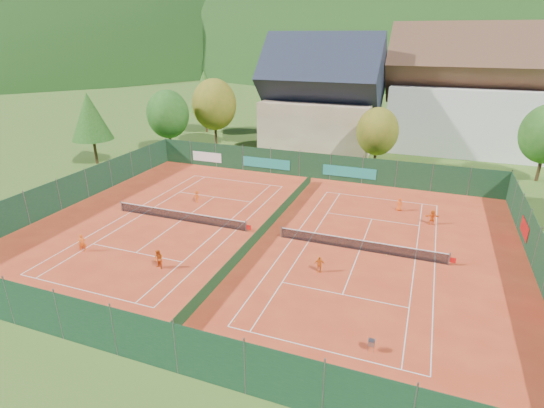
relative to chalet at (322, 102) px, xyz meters
The scene contains 32 objects.
ground 30.87m from the chalet, 84.29° to the right, with size 600.00×600.00×0.00m, color #37581B.
clay_pad 30.87m from the chalet, 84.29° to the right, with size 40.00×32.00×0.01m, color #BD381B.
court_markings_left 31.12m from the chalet, 99.46° to the right, with size 11.03×23.83×0.00m.
court_markings_right 32.63m from the chalet, 69.86° to the right, with size 11.03×23.83×0.00m.
tennis_net_left 31.00m from the chalet, 99.17° to the right, with size 13.30×0.10×1.02m.
tennis_net_right 32.59m from the chalet, 69.60° to the right, with size 13.30×0.10×1.02m.
court_divider 30.77m from the chalet, 84.29° to the right, with size 0.03×28.80×1.00m.
fence_north 15.14m from the chalet, 79.70° to the right, with size 40.00×0.10×3.00m.
fence_south 46.38m from the chalet, 86.27° to the right, with size 40.00×0.04×3.00m.
fence_west 34.86m from the chalet, 119.54° to the right, with size 0.04×32.00×3.00m.
fence_east 38.11m from the chalet, 52.48° to the right, with size 0.09×32.00×3.00m.
chalet is the anchor object (origin of this frame).
hotel_block_a 19.94m from the chalet, 17.53° to the left, with size 21.60×11.00×17.25m.
tree_west_front 21.51m from the chalet, 152.24° to the right, with size 5.72×5.72×8.69m.
tree_west_mid 15.53m from the chalet, 165.07° to the right, with size 6.44×6.44×9.78m.
tree_west_back 21.38m from the chalet, 169.22° to the left, with size 5.60×5.60×10.00m.
tree_center 12.19m from the chalet, 41.63° to the right, with size 5.01×5.01×7.60m.
tree_west_side 30.81m from the chalet, 144.25° to the right, with size 5.04×5.04×9.00m.
tree_east_back 30.68m from the chalet, 19.03° to the left, with size 7.15×7.15×10.86m.
mountain_backdrop 211.04m from the chalet, 81.19° to the left, with size 820.00×530.00×242.00m.
ball_hopper 43.63m from the chalet, 71.83° to the right, with size 0.34×0.34×0.80m.
loose_ball_0 35.25m from the chalet, 98.26° to the right, with size 0.07×0.07×0.07m, color #CCD833.
loose_ball_1 42.27m from the chalet, 82.16° to the right, with size 0.07×0.07×0.07m, color #CCD833.
loose_ball_2 24.61m from the chalet, 82.72° to the right, with size 0.07×0.07×0.07m, color #CCD833.
loose_ball_3 24.02m from the chalet, 89.30° to the right, with size 0.07×0.07×0.07m, color #CCD833.
loose_ball_4 33.43m from the chalet, 66.55° to the right, with size 0.07×0.07×0.07m, color #CCD833.
player_left_near 39.12m from the chalet, 103.30° to the right, with size 0.52×0.34×1.43m, color orange.
player_left_mid 38.26m from the chalet, 92.93° to the right, with size 0.71×0.55×1.46m, color #CF4F12.
player_left_far 26.87m from the chalet, 103.00° to the right, with size 0.80×0.46×1.23m, color #E85714.
player_right_near 35.85m from the chalet, 75.48° to the right, with size 0.72×0.30×1.23m, color orange.
player_right_far_a 25.20m from the chalet, 57.66° to the right, with size 0.62×0.40×1.27m, color #EF5515.
player_right_far_b 28.59m from the chalet, 54.95° to the right, with size 1.27×0.40×1.37m, color orange.
Camera 1 is at (11.88, -29.62, 15.53)m, focal length 28.00 mm.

